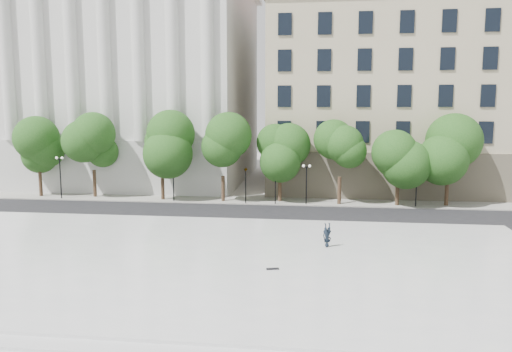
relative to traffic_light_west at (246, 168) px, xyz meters
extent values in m
plane|color=#ADA9A3|center=(-0.47, -22.30, -3.63)|extent=(160.00, 160.00, 0.00)
cube|color=silver|center=(-0.47, -19.30, -3.40)|extent=(44.00, 22.00, 0.45)
cube|color=black|center=(-0.47, -4.30, -3.62)|extent=(60.00, 8.00, 0.02)
cube|color=#9C9990|center=(-0.47, 1.70, -3.57)|extent=(60.00, 4.00, 0.12)
cube|color=beige|center=(-17.47, 16.70, 8.87)|extent=(30.00, 26.00, 25.00)
cube|color=tan|center=(19.53, 16.70, 6.87)|extent=(36.00, 26.00, 21.00)
cube|color=#A34E34|center=(19.53, 16.70, 18.67)|extent=(34.00, 24.00, 1.40)
cylinder|color=black|center=(0.00, 0.00, -1.88)|extent=(0.10, 0.10, 3.50)
imported|color=black|center=(0.00, 0.00, 0.19)|extent=(0.44, 1.61, 0.64)
cylinder|color=black|center=(2.95, 0.00, -1.88)|extent=(0.10, 0.10, 3.50)
imported|color=black|center=(2.95, 0.00, 0.25)|extent=(1.03, 1.93, 0.77)
imported|color=black|center=(7.72, -16.10, -2.96)|extent=(1.16, 1.71, 0.44)
cube|color=black|center=(4.58, -21.11, -3.14)|extent=(0.73, 0.35, 0.07)
cube|color=silver|center=(-0.47, -30.80, -3.48)|extent=(44.00, 1.00, 0.30)
cylinder|color=#382619|center=(-22.49, 1.42, -2.20)|extent=(0.36, 0.36, 2.85)
sphere|color=#133F12|center=(-22.49, 1.42, 1.67)|extent=(4.57, 4.57, 4.57)
cylinder|color=#382619|center=(-16.53, 1.74, -2.14)|extent=(0.36, 0.36, 2.97)
sphere|color=#133F12|center=(-16.53, 1.74, 1.89)|extent=(3.84, 3.84, 3.84)
cylinder|color=#382619|center=(-8.84, 1.10, -2.17)|extent=(0.36, 0.36, 2.92)
sphere|color=#133F12|center=(-8.84, 1.10, 1.78)|extent=(4.26, 4.26, 4.26)
cylinder|color=#382619|center=(-2.48, 1.03, -2.30)|extent=(0.36, 0.36, 2.66)
sphere|color=#133F12|center=(-2.48, 1.03, 1.32)|extent=(4.44, 4.44, 4.44)
cylinder|color=#382619|center=(3.28, 1.55, -2.34)|extent=(0.36, 0.36, 2.58)
sphere|color=#133F12|center=(3.28, 1.55, 1.17)|extent=(3.81, 3.81, 3.81)
cylinder|color=#382619|center=(9.21, 0.80, -2.22)|extent=(0.36, 0.36, 2.81)
sphere|color=#133F12|center=(9.21, 0.80, 1.59)|extent=(3.86, 3.86, 3.86)
cylinder|color=#382619|center=(14.78, 0.84, -2.10)|extent=(0.36, 0.36, 3.06)
sphere|color=#133F12|center=(14.78, 0.84, 2.06)|extent=(3.97, 3.97, 3.97)
cylinder|color=#382619|center=(19.52, 1.30, -2.15)|extent=(0.36, 0.36, 2.96)
sphere|color=#133F12|center=(19.52, 1.30, 1.86)|extent=(4.58, 4.58, 4.58)
cylinder|color=black|center=(-19.57, 0.30, -1.49)|extent=(0.12, 0.12, 4.28)
cube|color=black|center=(-19.57, 0.30, 0.65)|extent=(0.60, 0.06, 0.06)
sphere|color=white|center=(-19.87, 0.30, 0.75)|extent=(0.28, 0.28, 0.28)
sphere|color=white|center=(-19.27, 0.30, 0.75)|extent=(0.28, 0.28, 0.28)
cylinder|color=black|center=(-7.44, 0.30, -1.74)|extent=(0.12, 0.12, 3.79)
cube|color=black|center=(-7.44, 0.30, 0.16)|extent=(0.60, 0.06, 0.06)
sphere|color=white|center=(-7.74, 0.30, 0.26)|extent=(0.28, 0.28, 0.28)
sphere|color=white|center=(-7.14, 0.30, 0.26)|extent=(0.28, 0.28, 0.28)
cylinder|color=black|center=(5.98, 0.30, -1.73)|extent=(0.12, 0.12, 3.80)
cube|color=black|center=(5.98, 0.30, 0.17)|extent=(0.60, 0.06, 0.06)
sphere|color=white|center=(5.68, 0.30, 0.27)|extent=(0.28, 0.28, 0.28)
sphere|color=white|center=(6.28, 0.30, 0.27)|extent=(0.28, 0.28, 0.28)
cylinder|color=black|center=(16.45, 0.30, -1.48)|extent=(0.12, 0.12, 4.30)
cube|color=black|center=(16.45, 0.30, 0.67)|extent=(0.60, 0.06, 0.06)
sphere|color=white|center=(16.15, 0.30, 0.77)|extent=(0.28, 0.28, 0.28)
sphere|color=white|center=(16.75, 0.30, 0.77)|extent=(0.28, 0.28, 0.28)
camera|label=1|loc=(6.98, -48.26, 5.90)|focal=35.00mm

